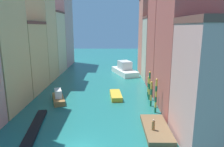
# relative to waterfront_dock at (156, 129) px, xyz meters

# --- Properties ---
(ground_plane) EXTENTS (154.00, 154.00, 0.00)m
(ground_plane) POSITION_rel_waterfront_dock_xyz_m (-8.80, 20.28, -0.27)
(ground_plane) COLOR #1E6B66
(building_left_2) EXTENTS (6.80, 9.75, 13.54)m
(building_left_2) POSITION_rel_waterfront_dock_xyz_m (-22.76, 16.24, 6.51)
(building_left_2) COLOR #DBB77A
(building_left_2) RESTS_ON ground
(building_left_3) EXTENTS (6.80, 7.96, 20.04)m
(building_left_3) POSITION_rel_waterfront_dock_xyz_m (-22.76, 25.08, 9.76)
(building_left_3) COLOR #DBB77A
(building_left_3) RESTS_ON ground
(building_left_4) EXTENTS (6.80, 9.52, 16.52)m
(building_left_4) POSITION_rel_waterfront_dock_xyz_m (-22.76, 33.89, 8.00)
(building_left_4) COLOR beige
(building_left_4) RESTS_ON ground
(building_left_5) EXTENTS (6.80, 12.02, 22.23)m
(building_left_5) POSITION_rel_waterfront_dock_xyz_m (-22.76, 44.70, 10.86)
(building_left_5) COLOR tan
(building_left_5) RESTS_ON ground
(building_right_0) EXTENTS (6.80, 8.46, 13.58)m
(building_right_0) POSITION_rel_waterfront_dock_xyz_m (5.15, -2.60, 6.53)
(building_right_0) COLOR tan
(building_right_0) RESTS_ON ground
(building_right_1) EXTENTS (6.80, 11.24, 17.88)m
(building_right_1) POSITION_rel_waterfront_dock_xyz_m (5.15, 7.22, 8.68)
(building_right_1) COLOR #B25147
(building_right_1) RESTS_ON ground
(building_right_2) EXTENTS (6.80, 8.62, 19.39)m
(building_right_2) POSITION_rel_waterfront_dock_xyz_m (5.15, 17.28, 9.43)
(building_right_2) COLOR #B25147
(building_right_2) RESTS_ON ground
(building_right_3) EXTENTS (6.80, 7.48, 14.87)m
(building_right_3) POSITION_rel_waterfront_dock_xyz_m (5.15, 25.64, 7.17)
(building_right_3) COLOR #BCB299
(building_right_3) RESTS_ON ground
(building_right_4) EXTENTS (6.80, 8.08, 20.05)m
(building_right_4) POSITION_rel_waterfront_dock_xyz_m (5.15, 33.57, 9.76)
(building_right_4) COLOR #C6705B
(building_right_4) RESTS_ON ground
(waterfront_dock) EXTENTS (3.04, 7.31, 0.55)m
(waterfront_dock) POSITION_rel_waterfront_dock_xyz_m (0.00, 0.00, 0.00)
(waterfront_dock) COLOR brown
(waterfront_dock) RESTS_ON ground
(person_on_dock) EXTENTS (0.36, 0.36, 1.37)m
(person_on_dock) POSITION_rel_waterfront_dock_xyz_m (-0.53, -0.84, 0.90)
(person_on_dock) COLOR olive
(person_on_dock) RESTS_ON waterfront_dock
(mooring_pole_0) EXTENTS (0.32, 0.32, 5.22)m
(mooring_pole_0) POSITION_rel_waterfront_dock_xyz_m (0.98, 5.66, 2.39)
(mooring_pole_0) COLOR #197247
(mooring_pole_0) RESTS_ON ground
(mooring_pole_1) EXTENTS (0.34, 0.34, 4.13)m
(mooring_pole_1) POSITION_rel_waterfront_dock_xyz_m (0.73, 8.22, 1.84)
(mooring_pole_1) COLOR #197247
(mooring_pole_1) RESTS_ON ground
(mooring_pole_2) EXTENTS (0.34, 0.34, 5.08)m
(mooring_pole_2) POSITION_rel_waterfront_dock_xyz_m (0.95, 11.32, 2.32)
(mooring_pole_2) COLOR #197247
(mooring_pole_2) RESTS_ON ground
(mooring_pole_3) EXTENTS (0.31, 0.31, 3.78)m
(mooring_pole_3) POSITION_rel_waterfront_dock_xyz_m (1.04, 13.02, 1.66)
(mooring_pole_3) COLOR #197247
(mooring_pole_3) RESTS_ON ground
(vaporetto_white) EXTENTS (7.03, 10.64, 3.57)m
(vaporetto_white) POSITION_rel_waterfront_dock_xyz_m (-2.35, 31.26, 0.96)
(vaporetto_white) COLOR white
(vaporetto_white) RESTS_ON ground
(gondola_black) EXTENTS (2.69, 10.20, 0.37)m
(gondola_black) POSITION_rel_waterfront_dock_xyz_m (-15.19, 0.56, -0.09)
(gondola_black) COLOR black
(gondola_black) RESTS_ON ground
(motorboat_0) EXTENTS (2.31, 5.37, 0.81)m
(motorboat_0) POSITION_rel_waterfront_dock_xyz_m (-4.87, 12.26, 0.13)
(motorboat_0) COLOR gold
(motorboat_0) RESTS_ON ground
(motorboat_1) EXTENTS (3.44, 5.73, 2.12)m
(motorboat_1) POSITION_rel_waterfront_dock_xyz_m (-14.74, 10.23, 0.45)
(motorboat_1) COLOR olive
(motorboat_1) RESTS_ON ground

